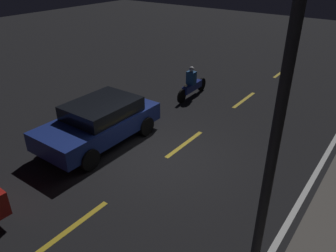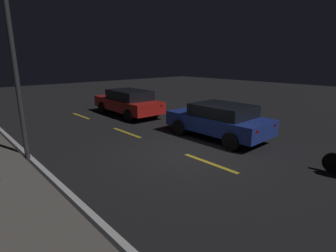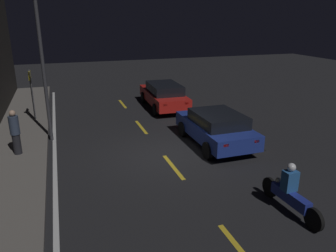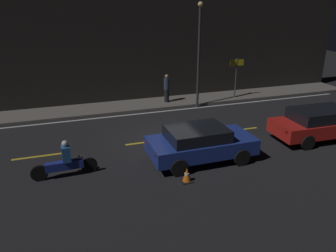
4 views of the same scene
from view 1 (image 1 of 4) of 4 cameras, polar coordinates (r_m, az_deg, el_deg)
The scene contains 10 objects.
ground_plane at distance 9.92m, azimuth -0.32°, elevation -5.55°, with size 56.00×56.00×0.00m, color black.
lane_dash_a at distance 18.20m, azimuth 19.08°, elevation 8.80°, with size 2.00×0.14×0.01m.
lane_dash_b at distance 14.20m, azimuth 13.10°, elevation 4.44°, with size 2.00×0.14×0.01m.
lane_dash_c at distance 10.61m, azimuth 2.91°, elevation -3.15°, with size 2.00×0.14×0.01m.
lane_dash_d at distance 8.01m, azimuth -16.13°, elevation -16.45°, with size 2.00×0.14×0.01m.
lane_solid_kerb at distance 8.65m, azimuth 21.25°, elevation -13.50°, with size 25.20×0.14×0.01m.
sedan_blue at distance 10.65m, azimuth -11.80°, elevation 0.86°, with size 4.04×2.01×1.35m.
motorcycle at distance 14.04m, azimuth 4.22°, elevation 7.22°, with size 2.26×0.37×1.36m.
traffic_cone_near at distance 12.42m, azimuth -12.26°, elevation 2.31°, with size 0.38×0.38×0.51m.
street_lamp at distance 4.34m, azimuth 17.82°, elevation -4.28°, with size 0.28×0.28×5.76m.
Camera 1 is at (6.64, 4.97, 5.44)m, focal length 35.00 mm.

